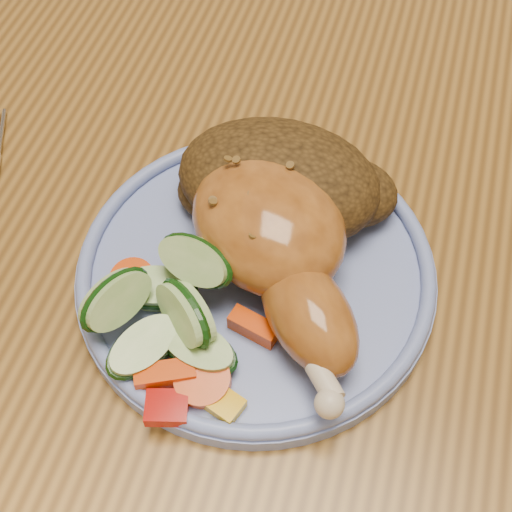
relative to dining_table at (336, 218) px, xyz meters
name	(u,v)px	position (x,y,z in m)	size (l,w,h in m)	color
ground	(298,466)	(0.00, 0.00, -0.67)	(4.00, 4.00, 0.00)	brown
dining_table	(336,218)	(0.00, 0.00, 0.00)	(0.90, 1.40, 0.75)	brown
plate	(256,274)	(-0.03, -0.13, 0.09)	(0.24, 0.24, 0.01)	#6E82C8
plate_rim	(256,265)	(-0.03, -0.13, 0.10)	(0.23, 0.23, 0.01)	#6E82C8
chicken_leg	(278,244)	(-0.02, -0.13, 0.12)	(0.16, 0.19, 0.06)	#A96223
rice_pilaf	(283,183)	(-0.03, -0.07, 0.12)	(0.15, 0.10, 0.06)	#442D11
vegetable_pile	(169,317)	(-0.07, -0.19, 0.11)	(0.13, 0.12, 0.06)	#A50A05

